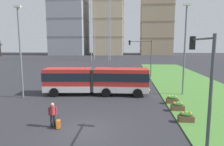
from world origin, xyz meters
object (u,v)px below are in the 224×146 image
object	(u,v)px
apartment_tower_west	(69,21)
streetlight_median	(185,47)
car_black_sedan	(80,71)
apartment_tower_westcentre	(109,21)
articulated_bus	(96,80)
flower_planter_1	(178,106)
rolling_suitcase	(58,124)
flower_planter_0	(186,117)
pedestrian_crossing	(53,113)
streetlight_left	(20,49)
apartment_tower_centre	(156,15)
flower_planter_2	(172,99)
traffic_light_near_right	(203,73)
traffic_light_far_right	(144,52)

from	to	relation	value
apartment_tower_west	streetlight_median	bearing A→B (deg)	-66.28
car_black_sedan	apartment_tower_westcentre	world-z (taller)	apartment_tower_westcentre
articulated_bus	flower_planter_1	size ratio (longest dim) A/B	10.86
rolling_suitcase	flower_planter_0	distance (m)	9.15
articulated_bus	pedestrian_crossing	bearing A→B (deg)	-99.38
streetlight_left	car_black_sedan	bearing A→B (deg)	81.12
car_black_sedan	rolling_suitcase	bearing A→B (deg)	-79.93
flower_planter_0	apartment_tower_centre	size ratio (longest dim) A/B	0.03
rolling_suitcase	streetlight_median	world-z (taller)	streetlight_median
flower_planter_2	apartment_tower_centre	size ratio (longest dim) A/B	0.03
pedestrian_crossing	apartment_tower_westcentre	size ratio (longest dim) A/B	0.05
rolling_suitcase	flower_planter_2	world-z (taller)	rolling_suitcase
apartment_tower_centre	flower_planter_0	bearing A→B (deg)	-96.20
articulated_bus	streetlight_median	size ratio (longest dim) A/B	1.20
pedestrian_crossing	rolling_suitcase	bearing A→B (deg)	-23.96
apartment_tower_centre	apartment_tower_west	bearing A→B (deg)	-172.00
car_black_sedan	apartment_tower_westcentre	xyz separation A→B (m)	(-2.01, 77.28, 17.87)
rolling_suitcase	traffic_light_near_right	size ratio (longest dim) A/B	0.16
traffic_light_far_right	streetlight_median	bearing A→B (deg)	-73.06
pedestrian_crossing	flower_planter_2	world-z (taller)	pedestrian_crossing
apartment_tower_centre	streetlight_median	bearing A→B (deg)	-95.60
articulated_bus	flower_planter_0	xyz separation A→B (m)	(7.87, -7.78, -1.23)
flower_planter_0	apartment_tower_westcentre	distance (m)	101.59
pedestrian_crossing	streetlight_median	xyz separation A→B (m)	(11.32, 9.86, 4.45)
car_black_sedan	traffic_light_far_right	xyz separation A→B (m)	(11.44, -1.52, 3.62)
flower_planter_1	traffic_light_near_right	distance (m)	7.50
flower_planter_0	streetlight_median	xyz separation A→B (m)	(1.90, 8.25, 5.02)
articulated_bus	car_black_sedan	size ratio (longest dim) A/B	2.60
rolling_suitcase	traffic_light_far_right	distance (m)	23.36
traffic_light_near_right	apartment_tower_west	xyz separation A→B (m)	(-36.68, 100.87, 14.39)
articulated_bus	apartment_tower_centre	world-z (taller)	apartment_tower_centre
streetlight_left	apartment_tower_westcentre	xyz separation A→B (m)	(0.45, 93.03, 13.37)
flower_planter_1	flower_planter_2	world-z (taller)	same
streetlight_left	apartment_tower_centre	distance (m)	102.97
flower_planter_0	traffic_light_near_right	world-z (taller)	traffic_light_near_right
apartment_tower_west	apartment_tower_centre	world-z (taller)	apartment_tower_centre
flower_planter_2	streetlight_left	world-z (taller)	streetlight_left
apartment_tower_centre	traffic_light_near_right	bearing A→B (deg)	-96.18
car_black_sedan	traffic_light_far_right	world-z (taller)	traffic_light_far_right
flower_planter_0	streetlight_left	distance (m)	17.30
car_black_sedan	pedestrian_crossing	bearing A→B (deg)	-80.92
car_black_sedan	flower_planter_2	bearing A→B (deg)	-52.05
traffic_light_near_right	articulated_bus	bearing A→B (deg)	122.61
car_black_sedan	apartment_tower_centre	xyz separation A→B (m)	(24.38, 82.26, 21.17)
traffic_light_far_right	streetlight_median	xyz separation A→B (m)	(3.58, -11.75, 1.07)
streetlight_median	apartment_tower_centre	distance (m)	97.39
pedestrian_crossing	rolling_suitcase	distance (m)	0.85
traffic_light_far_right	apartment_tower_westcentre	bearing A→B (deg)	99.68
articulated_bus	apartment_tower_centre	xyz separation A→B (m)	(19.14, 95.99, 20.27)
articulated_bus	streetlight_left	xyz separation A→B (m)	(-7.71, -2.01, 3.60)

